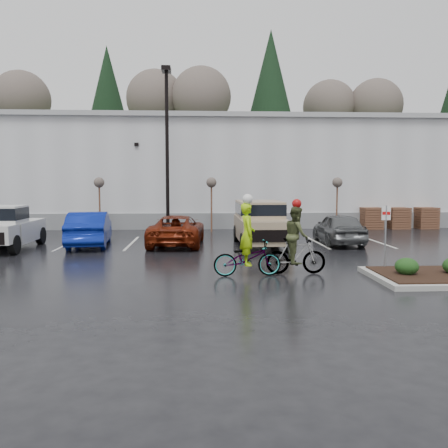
{
  "coord_description": "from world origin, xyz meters",
  "views": [
    {
      "loc": [
        -2.34,
        -14.84,
        3.01
      ],
      "look_at": [
        -1.29,
        3.74,
        1.3
      ],
      "focal_mm": 38.0,
      "sensor_mm": 36.0,
      "label": 1
    }
  ],
  "objects": [
    {
      "name": "lamppost",
      "position": [
        -4.0,
        12.0,
        5.69
      ],
      "size": [
        0.5,
        1.0,
        9.22
      ],
      "color": "black",
      "rests_on": "ground"
    },
    {
      "name": "pallet_stack_a",
      "position": [
        8.5,
        14.0,
        0.68
      ],
      "size": [
        1.2,
        1.2,
        1.35
      ],
      "primitive_type": "cube",
      "color": "#492A1D",
      "rests_on": "ground"
    },
    {
      "name": "sapling_west",
      "position": [
        -8.0,
        13.0,
        2.73
      ],
      "size": [
        0.6,
        0.6,
        3.2
      ],
      "color": "#492A1D",
      "rests_on": "ground"
    },
    {
      "name": "suv_tan",
      "position": [
        0.58,
        6.75,
        1.03
      ],
      "size": [
        2.2,
        5.1,
        2.06
      ],
      "primitive_type": null,
      "color": "tan",
      "rests_on": "ground"
    },
    {
      "name": "car_red",
      "position": [
        -3.29,
        7.26,
        0.7
      ],
      "size": [
        2.65,
        5.2,
        1.41
      ],
      "primitive_type": "imported",
      "rotation": [
        0.0,
        0.0,
        3.08
      ],
      "color": "#661A09",
      "rests_on": "ground"
    },
    {
      "name": "sapling_east",
      "position": [
        6.0,
        13.0,
        2.73
      ],
      "size": [
        0.6,
        0.6,
        3.2
      ],
      "color": "#492A1D",
      "rests_on": "ground"
    },
    {
      "name": "cyclist_olive",
      "position": [
        0.83,
        0.1,
        0.88
      ],
      "size": [
        1.88,
        0.91,
        2.43
      ],
      "rotation": [
        0.0,
        0.0,
        1.59
      ],
      "color": "#3F3F44",
      "rests_on": "ground"
    },
    {
      "name": "pickup_white",
      "position": [
        -10.7,
        6.54,
        0.98
      ],
      "size": [
        2.1,
        5.2,
        1.96
      ],
      "primitive_type": null,
      "color": "silver",
      "rests_on": "ground"
    },
    {
      "name": "cyclist_hivis",
      "position": [
        -0.77,
        -0.14,
        0.79
      ],
      "size": [
        2.17,
        0.85,
        2.59
      ],
      "rotation": [
        0.0,
        0.0,
        1.62
      ],
      "color": "#3F3F44",
      "rests_on": "ground"
    },
    {
      "name": "ground",
      "position": [
        0.0,
        0.0,
        0.0
      ],
      "size": [
        120.0,
        120.0,
        0.0
      ],
      "primitive_type": "plane",
      "color": "black",
      "rests_on": "ground"
    },
    {
      "name": "sapling_mid",
      "position": [
        -1.5,
        13.0,
        2.73
      ],
      "size": [
        0.6,
        0.6,
        3.2
      ],
      "color": "#492A1D",
      "rests_on": "ground"
    },
    {
      "name": "pallet_stack_b",
      "position": [
        10.2,
        14.0,
        0.68
      ],
      "size": [
        1.2,
        1.2,
        1.35
      ],
      "primitive_type": "cube",
      "color": "#492A1D",
      "rests_on": "ground"
    },
    {
      "name": "car_blue",
      "position": [
        -7.31,
        7.22,
        0.79
      ],
      "size": [
        2.21,
        4.98,
        1.59
      ],
      "primitive_type": "imported",
      "rotation": [
        0.0,
        0.0,
        3.25
      ],
      "color": "navy",
      "rests_on": "ground"
    },
    {
      "name": "shrub_a",
      "position": [
        4.0,
        -1.0,
        0.41
      ],
      "size": [
        0.7,
        0.7,
        0.52
      ],
      "primitive_type": "ellipsoid",
      "color": "#143512",
      "rests_on": "curb_island"
    },
    {
      "name": "warehouse",
      "position": [
        0.0,
        21.99,
        3.65
      ],
      "size": [
        60.5,
        15.5,
        7.2
      ],
      "color": "silver",
      "rests_on": "ground"
    },
    {
      "name": "fire_lane_sign",
      "position": [
        3.8,
        0.2,
        1.41
      ],
      "size": [
        0.3,
        0.05,
        2.2
      ],
      "color": "gray",
      "rests_on": "ground"
    },
    {
      "name": "wooded_ridge",
      "position": [
        0.0,
        45.0,
        3.0
      ],
      "size": [
        80.0,
        25.0,
        6.0
      ],
      "primitive_type": "cube",
      "color": "#1E3D19",
      "rests_on": "ground"
    },
    {
      "name": "car_grey",
      "position": [
        4.38,
        7.23,
        0.74
      ],
      "size": [
        1.85,
        4.4,
        1.49
      ],
      "primitive_type": "imported",
      "rotation": [
        0.0,
        0.0,
        3.12
      ],
      "color": "#595C5E",
      "rests_on": "ground"
    },
    {
      "name": "pallet_stack_c",
      "position": [
        12.0,
        14.0,
        0.68
      ],
      "size": [
        1.2,
        1.2,
        1.35
      ],
      "primitive_type": "cube",
      "color": "#492A1D",
      "rests_on": "ground"
    }
  ]
}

